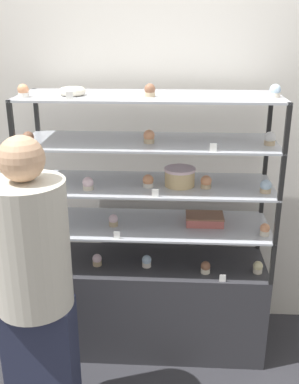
{
  "coord_description": "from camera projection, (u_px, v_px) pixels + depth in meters",
  "views": [
    {
      "loc": [
        0.14,
        -2.47,
        1.99
      ],
      "look_at": [
        0.0,
        0.0,
        1.07
      ],
      "focal_mm": 42.0,
      "sensor_mm": 36.0,
      "label": 1
    }
  ],
  "objects": [
    {
      "name": "cupcake_3",
      "position": [
        206.0,
        267.0,
        2.66
      ],
      "size": [
        0.06,
        0.06,
        0.07
      ],
      "color": "beige",
      "rests_on": "display_base"
    },
    {
      "name": "cupcake_1",
      "position": [
        97.0,
        260.0,
        2.75
      ],
      "size": [
        0.06,
        0.06,
        0.07
      ],
      "color": "#CCB28C",
      "rests_on": "display_base"
    },
    {
      "name": "cupcake_14",
      "position": [
        149.0,
        137.0,
        2.48
      ],
      "size": [
        0.06,
        0.06,
        0.07
      ],
      "color": "#CCB28C",
      "rests_on": "display_riser_upper"
    },
    {
      "name": "cupcake_13",
      "position": [
        28.0,
        139.0,
        2.44
      ],
      "size": [
        0.06,
        0.06,
        0.07
      ],
      "color": "beige",
      "rests_on": "display_riser_upper"
    },
    {
      "name": "cupcake_18",
      "position": [
        275.0,
        91.0,
        2.36
      ],
      "size": [
        0.06,
        0.06,
        0.07
      ],
      "color": "beige",
      "rests_on": "display_riser_top"
    },
    {
      "name": "cupcake_5",
      "position": [
        37.0,
        221.0,
        2.67
      ],
      "size": [
        0.06,
        0.06,
        0.07
      ],
      "color": "#CCB28C",
      "rests_on": "display_riser_lower"
    },
    {
      "name": "cupcake_17",
      "position": [
        150.0,
        90.0,
        2.38
      ],
      "size": [
        0.06,
        0.06,
        0.07
      ],
      "color": "#CCB28C",
      "rests_on": "display_riser_top"
    },
    {
      "name": "cupcake_7",
      "position": [
        265.0,
        230.0,
        2.56
      ],
      "size": [
        0.06,
        0.06,
        0.07
      ],
      "color": "beige",
      "rests_on": "display_riser_lower"
    },
    {
      "name": "price_tag_2",
      "position": [
        155.0,
        193.0,
        2.42
      ],
      "size": [
        0.04,
        0.0,
        0.04
      ],
      "color": "white",
      "rests_on": "display_riser_middle"
    },
    {
      "name": "cupcake_15",
      "position": [
        270.0,
        139.0,
        2.44
      ],
      "size": [
        0.06,
        0.06,
        0.07
      ],
      "color": "#CCB28C",
      "rests_on": "display_riser_upper"
    },
    {
      "name": "cupcake_9",
      "position": [
        88.0,
        184.0,
        2.52
      ],
      "size": [
        0.06,
        0.06,
        0.07
      ],
      "color": "beige",
      "rests_on": "display_riser_middle"
    },
    {
      "name": "sheet_cake_frosted",
      "position": [
        205.0,
        219.0,
        2.71
      ],
      "size": [
        0.23,
        0.15,
        0.06
      ],
      "color": "#C66660",
      "rests_on": "display_riser_lower"
    },
    {
      "name": "customer_figure",
      "position": [
        34.0,
        284.0,
        2.14
      ],
      "size": [
        0.36,
        0.36,
        1.56
      ],
      "color": "#282D47",
      "rests_on": "ground_plane"
    },
    {
      "name": "cupcake_0",
      "position": [
        42.0,
        259.0,
        2.76
      ],
      "size": [
        0.06,
        0.06,
        0.07
      ],
      "color": "white",
      "rests_on": "display_base"
    },
    {
      "name": "donut_glazed",
      "position": [
        72.0,
        91.0,
        2.42
      ],
      "size": [
        0.14,
        0.14,
        0.04
      ],
      "color": "#EFE5CC",
      "rests_on": "display_riser_top"
    },
    {
      "name": "cupcake_16",
      "position": [
        23.0,
        91.0,
        2.36
      ],
      "size": [
        0.06,
        0.06,
        0.07
      ],
      "color": "white",
      "rests_on": "display_riser_top"
    },
    {
      "name": "cupcake_6",
      "position": [
        113.0,
        220.0,
        2.68
      ],
      "size": [
        0.06,
        0.06,
        0.07
      ],
      "color": "#CCB28C",
      "rests_on": "display_riser_lower"
    },
    {
      "name": "display_riser_middle",
      "position": [
        150.0,
        186.0,
        2.63
      ],
      "size": [
        1.43,
        0.46,
        0.26
      ],
      "color": "black",
      "rests_on": "display_riser_lower"
    },
    {
      "name": "price_tag_3",
      "position": [
        213.0,
        148.0,
        2.31
      ],
      "size": [
        0.04,
        0.0,
        0.04
      ],
      "color": "white",
      "rests_on": "display_riser_upper"
    },
    {
      "name": "back_wall",
      "position": [
        153.0,
        139.0,
        2.91
      ],
      "size": [
        8.0,
        0.05,
        2.6
      ],
      "color": "silver",
      "rests_on": "ground_plane"
    },
    {
      "name": "cupcake_8",
      "position": [
        33.0,
        183.0,
        2.53
      ],
      "size": [
        0.06,
        0.06,
        0.07
      ],
      "color": "beige",
      "rests_on": "display_riser_middle"
    },
    {
      "name": "price_tag_1",
      "position": [
        117.0,
        235.0,
        2.52
      ],
      "size": [
        0.04,
        0.0,
        0.04
      ],
      "color": "white",
      "rests_on": "display_riser_lower"
    },
    {
      "name": "display_riser_upper",
      "position": [
        150.0,
        143.0,
        2.54
      ],
      "size": [
        1.43,
        0.46,
        0.26
      ],
      "color": "black",
      "rests_on": "display_riser_middle"
    },
    {
      "name": "layer_cake_centerpiece",
      "position": [
        180.0,
        177.0,
        2.58
      ],
      "size": [
        0.18,
        0.18,
        0.11
      ],
      "color": "#DBBC84",
      "rests_on": "display_riser_middle"
    },
    {
      "name": "cupcake_10",
      "position": [
        148.0,
        181.0,
        2.56
      ],
      "size": [
        0.06,
        0.06,
        0.07
      ],
      "color": "white",
      "rests_on": "display_riser_middle"
    },
    {
      "name": "price_tag_4",
      "position": [
        70.0,
        96.0,
        2.26
      ],
      "size": [
        0.04,
        0.0,
        0.04
      ],
      "color": "white",
      "rests_on": "display_riser_top"
    },
    {
      "name": "display_base",
      "position": [
        150.0,
        302.0,
        2.91
      ],
      "size": [
        1.43,
        0.46,
        0.61
      ],
      "color": "#333338",
      "rests_on": "ground_plane"
    },
    {
      "name": "cupcake_11",
      "position": [
        206.0,
        182.0,
        2.55
      ],
      "size": [
        0.06,
        0.06,
        0.07
      ],
      "color": "#CCB28C",
      "rests_on": "display_riser_middle"
    },
    {
      "name": "display_riser_lower",
      "position": [
        150.0,
        226.0,
        2.72
      ],
      "size": [
        1.43,
        0.46,
        0.26
      ],
      "color": "black",
      "rests_on": "display_base"
    },
    {
      "name": "cupcake_12",
      "position": [
        266.0,
        187.0,
        2.48
      ],
      "size": [
        0.06,
        0.06,
        0.07
      ],
      "color": "#CCB28C",
      "rests_on": "display_riser_middle"
    },
    {
      "name": "cupcake_4",
      "position": [
        258.0,
        267.0,
        2.66
      ],
      "size": [
        0.06,
        0.06,
        0.07
      ],
      "color": "beige",
      "rests_on": "display_base"
    },
    {
      "name": "price_tag_0",
      "position": [
        223.0,
        278.0,
        2.57
      ],
      "size": [
        0.04,
        0.0,
        0.04
      ],
      "color": "white",
      "rests_on": "display_base"
    },
    {
      "name": "display_riser_top",
      "position": [
        150.0,
        98.0,
        2.45
      ],
      "size": [
        1.43,
        0.46,
        0.26
      ],
      "color": "black",
      "rests_on": "display_riser_upper"
    },
    {
      "name": "cupcake_2",
      "position": [
        147.0,
        261.0,
        2.73
      ],
      "size": [
        0.06,
        0.06,
        0.07
      ],
      "color": "white",
      "rests_on": "display_base"
    },
    {
      "name": "ground_plane",
      "position": [
        150.0,
        341.0,
        3.02
      ],
      "size": [
        20.0,
        20.0,
        0.0
      ],
      "primitive_type": "plane",
      "color": "#2D2D33"
    }
  ]
}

